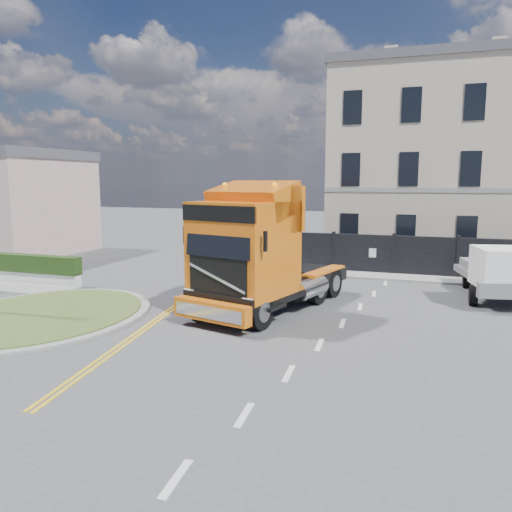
% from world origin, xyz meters
% --- Properties ---
extents(ground, '(120.00, 120.00, 0.00)m').
position_xyz_m(ground, '(0.00, 0.00, 0.00)').
color(ground, '#424244').
rests_on(ground, ground).
extents(traffic_island, '(6.80, 6.80, 0.17)m').
position_xyz_m(traffic_island, '(-7.00, -3.00, 0.08)').
color(traffic_island, gray).
rests_on(traffic_island, ground).
extents(hedge_wall, '(8.00, 0.55, 1.35)m').
position_xyz_m(hedge_wall, '(-13.00, 1.50, 0.74)').
color(hedge_wall, silver).
rests_on(hedge_wall, ground).
extents(seaside_bldg_pink, '(8.00, 8.00, 6.00)m').
position_xyz_m(seaside_bldg_pink, '(-20.00, 9.00, 3.00)').
color(seaside_bldg_pink, '#BB9C92').
rests_on(seaside_bldg_pink, ground).
extents(hoarding_fence, '(18.80, 0.25, 2.00)m').
position_xyz_m(hoarding_fence, '(6.55, 9.00, 1.00)').
color(hoarding_fence, black).
rests_on(hoarding_fence, ground).
extents(georgian_building, '(12.30, 10.30, 12.80)m').
position_xyz_m(georgian_building, '(6.00, 16.50, 5.77)').
color(georgian_building, '#B6A591').
rests_on(georgian_building, ground).
extents(pavement_far, '(20.00, 1.60, 0.12)m').
position_xyz_m(pavement_far, '(6.00, 8.10, 0.06)').
color(pavement_far, gray).
rests_on(pavement_far, ground).
extents(truck, '(4.66, 8.02, 4.53)m').
position_xyz_m(truck, '(-0.21, -0.04, 2.03)').
color(truck, black).
rests_on(truck, ground).
extents(flatbed_pickup, '(3.16, 5.73, 2.24)m').
position_xyz_m(flatbed_pickup, '(8.35, 4.27, 1.21)').
color(flatbed_pickup, slate).
rests_on(flatbed_pickup, ground).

